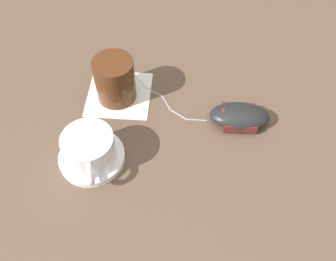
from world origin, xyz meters
TOP-DOWN VIEW (x-y plane):
  - ground_plane at (0.00, 0.00)m, footprint 3.00×3.00m
  - saucer at (-0.10, -0.11)m, footprint 0.12×0.12m
  - coffee_cup at (-0.09, -0.12)m, footprint 0.09×0.11m
  - computer_mouse at (0.14, 0.06)m, footprint 0.13×0.09m
  - mouse_cable at (-0.06, 0.09)m, footprint 0.28×0.14m
  - napkin_under_glass at (-0.11, 0.05)m, footprint 0.16×0.16m
  - drinking_glass at (-0.11, 0.04)m, footprint 0.08×0.08m

SIDE VIEW (x-z plane):
  - ground_plane at x=0.00m, z-range 0.00..0.00m
  - napkin_under_glass at x=-0.11m, z-range 0.00..0.00m
  - mouse_cable at x=-0.06m, z-range 0.00..0.00m
  - saucer at x=-0.10m, z-range 0.00..0.01m
  - computer_mouse at x=0.14m, z-range 0.00..0.04m
  - coffee_cup at x=-0.09m, z-range 0.01..0.07m
  - drinking_glass at x=-0.11m, z-range 0.00..0.10m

